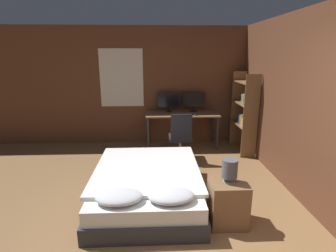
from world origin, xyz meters
TOP-DOWN VIEW (x-y plane):
  - wall_back at (-0.01, 4.09)m, footprint 12.00×0.08m
  - wall_side_right at (1.79, 1.50)m, footprint 0.06×12.00m
  - bed at (-0.45, 1.37)m, footprint 1.51×1.98m
  - nightstand at (0.57, 0.78)m, footprint 0.45×0.42m
  - bedside_lamp at (0.57, 0.78)m, footprint 0.19×0.19m
  - desk at (0.28, 3.70)m, footprint 1.63×0.64m
  - monitor_left at (-0.01, 3.92)m, footprint 0.53×0.16m
  - monitor_right at (0.57, 3.92)m, footprint 0.53×0.16m
  - keyboard at (0.28, 3.48)m, footprint 0.39×0.13m
  - computer_mouse at (0.57, 3.48)m, footprint 0.07×0.05m
  - office_chair at (0.17, 2.90)m, footprint 0.52×0.52m
  - bookshelf at (1.59, 3.27)m, footprint 0.31×0.89m

SIDE VIEW (x-z plane):
  - bed at x=-0.45m, z-range -0.04..0.51m
  - nightstand at x=0.57m, z-range 0.00..0.57m
  - office_chair at x=0.17m, z-range -0.10..0.88m
  - desk at x=0.28m, z-range 0.30..1.08m
  - bedside_lamp at x=0.57m, z-range 0.59..0.89m
  - keyboard at x=0.28m, z-range 0.78..0.80m
  - computer_mouse at x=0.57m, z-range 0.78..0.81m
  - bookshelf at x=1.59m, z-range 0.08..1.79m
  - monitor_left at x=-0.01m, z-range 0.81..1.25m
  - monitor_right at x=0.57m, z-range 0.81..1.25m
  - wall_side_right at x=1.79m, z-range 0.00..2.70m
  - wall_back at x=-0.01m, z-range 0.00..2.70m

